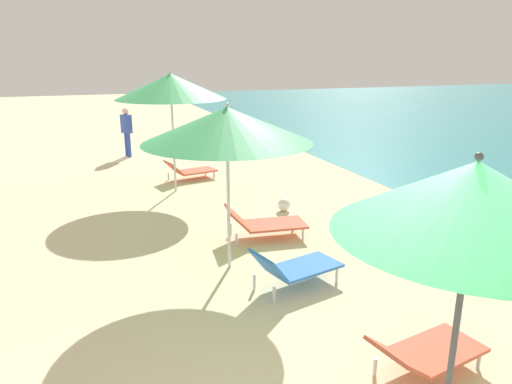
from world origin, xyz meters
TOP-DOWN VIEW (x-y plane):
  - umbrella_nearest at (0.71, 0.04)m, footprint 1.94×1.94m
  - lounger_nearest_shoreside at (1.31, 0.97)m, footprint 1.35×0.78m
  - umbrella_second at (0.18, 4.11)m, footprint 2.48×2.48m
  - lounger_second_shoreside at (1.13, 5.08)m, footprint 1.49×0.81m
  - lounger_second_inland at (0.85, 3.17)m, footprint 1.40×0.86m
  - umbrella_farthest at (0.22, 8.67)m, footprint 2.55×2.55m
  - lounger_farthest_shoreside at (0.79, 9.65)m, footprint 1.41×0.85m
  - person_walking_mid at (-0.44, 13.24)m, footprint 0.35×0.42m
  - beach_ball at (2.08, 6.34)m, footprint 0.27×0.27m

SIDE VIEW (x-z plane):
  - beach_ball at x=2.08m, z-range 0.00..0.27m
  - lounger_farthest_shoreside at x=0.79m, z-range -0.02..0.53m
  - lounger_nearest_shoreside at x=1.31m, z-range 0.01..0.51m
  - lounger_second_shoreside at x=1.13m, z-range -0.01..0.60m
  - lounger_second_inland at x=0.85m, z-range -0.01..0.63m
  - person_walking_mid at x=-0.44m, z-range 0.16..1.73m
  - umbrella_second at x=0.18m, z-range 0.95..3.48m
  - umbrella_nearest at x=0.71m, z-range 0.95..3.51m
  - umbrella_farthest at x=0.22m, z-range 1.07..3.91m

